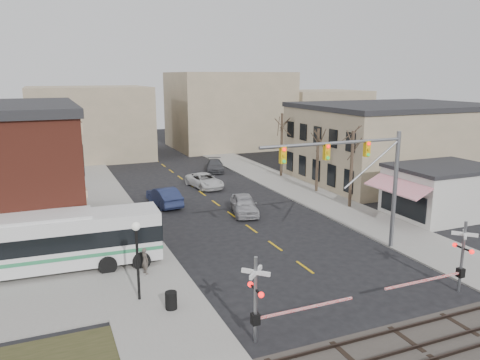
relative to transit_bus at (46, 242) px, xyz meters
name	(u,v)px	position (x,y,z in m)	size (l,w,h in m)	color
ground	(323,280)	(14.51, -7.31, -1.92)	(160.00, 160.00, 0.00)	black
sidewalk_west	(107,208)	(5.01, 12.69, -1.86)	(5.00, 60.00, 0.12)	gray
sidewalk_east	(295,188)	(24.01, 12.69, -1.86)	(5.00, 60.00, 0.12)	gray
ballast_strip	(426,354)	(14.51, -15.31, -1.89)	(160.00, 5.00, 0.06)	#332D28
rail_tracks	(427,352)	(14.51, -15.31, -1.80)	(160.00, 3.91, 0.14)	#2D231E
tan_building	(394,142)	(36.51, 12.69, 2.34)	(20.30, 15.30, 8.50)	gray
awning_shop	(441,191)	(30.48, -0.31, 0.24)	(9.74, 6.20, 4.30)	beige
tree_east_a	(351,169)	(25.01, 4.69, 1.57)	(0.28, 0.28, 6.75)	#382B21
tree_east_b	(317,160)	(25.31, 10.69, 1.35)	(0.28, 0.28, 6.30)	#382B21
tree_east_c	(282,145)	(25.51, 18.69, 1.80)	(0.28, 0.28, 7.20)	#382B21
transit_bus	(46,242)	(0.00, 0.00, 0.00)	(13.40, 3.55, 3.42)	silver
traffic_signal_mast	(362,169)	(18.87, -4.68, 3.83)	(10.16, 0.30, 8.00)	gray
rr_crossing_west	(264,299)	(8.69, -11.58, 0.05)	(5.60, 1.36, 4.00)	gray
rr_crossing_east	(456,259)	(20.14, -11.43, 0.05)	(5.60, 1.36, 4.00)	gray
street_lamp	(137,244)	(4.28, -5.77, 1.22)	(0.44, 0.44, 4.21)	black
trash_bin	(171,300)	(5.55, -7.41, -1.36)	(0.60, 0.60, 0.89)	black
car_a	(244,204)	(15.58, 6.57, -1.09)	(1.97, 4.89, 1.67)	#99989D
car_b	(164,196)	(9.97, 11.77, -1.07)	(1.80, 5.18, 1.71)	#1B2343
car_c	(205,181)	(15.56, 16.97, -1.18)	(2.45, 5.32, 1.48)	silver
car_d	(215,166)	(19.46, 24.54, -1.21)	(1.99, 4.89, 1.42)	#3D3E42
pedestrian_near	(145,261)	(5.25, -2.67, -1.00)	(0.58, 0.38, 1.60)	#4D443E
pedestrian_far	(115,251)	(3.83, -0.61, -0.89)	(0.89, 0.69, 1.83)	#303054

